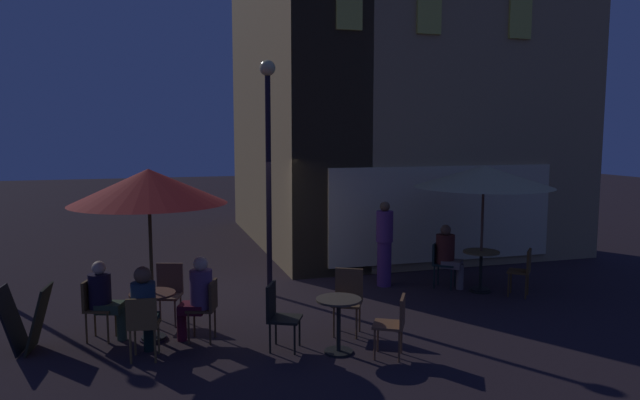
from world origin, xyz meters
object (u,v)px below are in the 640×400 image
at_px(patio_umbrella_0, 149,187).
at_px(cafe_chair_8, 278,311).
at_px(patio_umbrella_1, 484,177).
at_px(patron_seated_0, 198,294).
at_px(cafe_chair_2, 95,304).
at_px(cafe_table_2, 339,316).
at_px(cafe_chair_6, 395,320).
at_px(menu_sandwich_board, 25,319).
at_px(cafe_chair_0, 207,304).
at_px(cafe_table_0, 153,307).
at_px(patron_seated_1, 104,295).
at_px(cafe_table_1, 481,263).
at_px(cafe_chair_7, 348,295).
at_px(cafe_chair_3, 143,322).
at_px(cafe_chair_1, 169,288).
at_px(patron_standing_4, 384,244).
at_px(patron_seated_2, 144,306).
at_px(patron_seated_3, 448,252).
at_px(cafe_chair_5, 524,268).
at_px(street_lamp_near_corner, 268,144).
at_px(cafe_chair_4, 441,260).

height_order(patio_umbrella_0, cafe_chair_8, patio_umbrella_0).
distance_m(patio_umbrella_1, patron_seated_0, 5.73).
bearing_deg(cafe_chair_2, cafe_table_2, -7.17).
relative_size(cafe_chair_6, cafe_chair_8, 0.91).
relative_size(menu_sandwich_board, cafe_chair_0, 1.01).
height_order(cafe_table_0, cafe_chair_0, cafe_chair_0).
bearing_deg(patron_seated_0, patio_umbrella_0, 0.00).
bearing_deg(cafe_chair_8, patron_seated_1, -179.02).
distance_m(cafe_chair_2, patron_seated_1, 0.19).
bearing_deg(cafe_chair_8, patio_umbrella_0, 178.27).
relative_size(cafe_table_1, cafe_chair_0, 0.88).
height_order(patio_umbrella_1, cafe_chair_7, patio_umbrella_1).
distance_m(cafe_table_0, patio_umbrella_0, 1.77).
xyz_separation_m(cafe_chair_0, cafe_chair_6, (2.37, -1.35, -0.04)).
bearing_deg(menu_sandwich_board, cafe_chair_3, -20.54).
bearing_deg(cafe_chair_1, patron_standing_4, 122.40).
relative_size(cafe_chair_7, patron_seated_1, 0.82).
height_order(patio_umbrella_0, patron_seated_2, patio_umbrella_0).
bearing_deg(cafe_chair_6, patron_standing_4, -81.00).
distance_m(patio_umbrella_0, patron_seated_3, 5.93).
bearing_deg(patron_seated_1, patron_seated_0, -0.88).
xyz_separation_m(cafe_table_0, cafe_chair_7, (2.85, -0.50, 0.09)).
bearing_deg(menu_sandwich_board, cafe_chair_8, -7.79).
distance_m(cafe_table_2, patron_standing_4, 3.70).
bearing_deg(cafe_table_1, patio_umbrella_1, 0.00).
bearing_deg(cafe_chair_5, cafe_chair_6, 72.98).
relative_size(patio_umbrella_1, cafe_chair_3, 2.92).
distance_m(cafe_chair_1, patron_seated_0, 1.09).
xyz_separation_m(cafe_table_0, cafe_chair_5, (6.61, 0.43, 0.05)).
relative_size(patio_umbrella_1, patron_seated_1, 2.18).
relative_size(cafe_table_2, cafe_chair_8, 0.82).
relative_size(cafe_table_1, cafe_chair_1, 0.84).
distance_m(menu_sandwich_board, patron_seated_2, 1.75).
bearing_deg(patio_umbrella_0, patron_seated_1, 162.64).
height_order(cafe_chair_0, cafe_chair_7, cafe_chair_7).
bearing_deg(street_lamp_near_corner, patron_standing_4, 0.13).
bearing_deg(patron_seated_3, cafe_chair_0, -120.13).
relative_size(cafe_chair_1, patron_seated_3, 0.75).
bearing_deg(cafe_chair_4, cafe_chair_2, -128.09).
height_order(menu_sandwich_board, patio_umbrella_0, patio_umbrella_0).
distance_m(cafe_chair_0, cafe_chair_6, 2.73).
relative_size(cafe_chair_0, cafe_chair_8, 0.96).
bearing_deg(patio_umbrella_1, patio_umbrella_0, -171.02).
xyz_separation_m(cafe_table_0, patio_umbrella_0, (0.00, 0.00, 1.77)).
height_order(cafe_chair_6, patron_standing_4, patron_standing_4).
bearing_deg(patron_seated_0, cafe_chair_1, -50.23).
bearing_deg(cafe_table_1, cafe_chair_8, -157.33).
height_order(menu_sandwich_board, patron_seated_3, patron_seated_3).
xyz_separation_m(cafe_chair_5, patron_seated_3, (-1.05, 0.94, 0.17)).
bearing_deg(patron_seated_0, cafe_table_1, -148.57).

